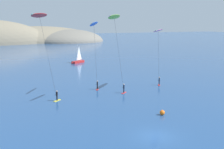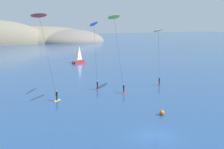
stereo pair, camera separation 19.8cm
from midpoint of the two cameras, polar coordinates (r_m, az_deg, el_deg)
ground_plane at (r=32.19m, az=8.60°, el=-12.27°), size 600.00×600.00×0.00m
sailboat_near at (r=88.82m, az=-7.11°, el=2.74°), size 5.53×3.99×5.70m
kitesurfer_pink at (r=53.54m, az=9.30°, el=8.11°), size 5.49×5.52×11.34m
kitesurfer_lime at (r=44.14m, az=0.55°, el=10.03°), size 6.64×6.62×13.70m
kitesurfer_blue at (r=48.86m, az=-3.76°, el=9.04°), size 4.03×5.89×12.67m
kitesurfer_red at (r=40.22m, az=-14.25°, el=9.60°), size 5.62×7.25×13.75m
marker_buoy at (r=39.11m, az=10.03°, el=-7.62°), size 0.70×0.70×0.70m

